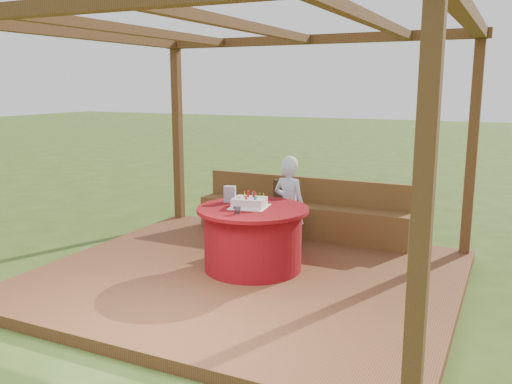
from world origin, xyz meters
TOP-DOWN VIEW (x-y plane):
  - ground at (0.00, 0.00)m, footprint 60.00×60.00m
  - deck at (0.00, 0.00)m, footprint 4.50×4.00m
  - pergola at (0.00, 0.00)m, footprint 4.50×4.00m
  - bench at (0.00, 1.72)m, footprint 3.00×0.42m
  - table at (-0.00, 0.17)m, footprint 1.26×1.26m
  - chair at (-0.07, 1.24)m, footprint 0.38×0.38m
  - elderly_woman at (0.10, 0.99)m, footprint 0.46×0.34m
  - birthday_cake at (-0.05, 0.17)m, footprint 0.46×0.46m
  - gift_bag at (-0.37, 0.31)m, footprint 0.15×0.12m
  - drinking_glass at (-0.02, -0.18)m, footprint 0.11×0.11m

SIDE VIEW (x-z plane):
  - ground at x=0.00m, z-range 0.00..0.00m
  - deck at x=0.00m, z-range 0.00..0.12m
  - bench at x=0.00m, z-range -0.02..0.79m
  - table at x=0.00m, z-range 0.13..0.84m
  - chair at x=-0.07m, z-range 0.15..0.98m
  - elderly_woman at x=0.10m, z-range 0.13..1.34m
  - drinking_glass at x=-0.02m, z-range 0.84..0.92m
  - birthday_cake at x=-0.05m, z-range 0.80..0.98m
  - gift_bag at x=-0.37m, z-range 0.84..1.03m
  - pergola at x=0.00m, z-range 1.05..3.77m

